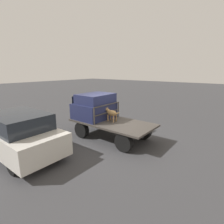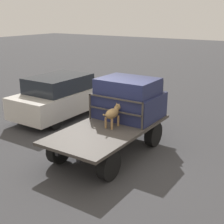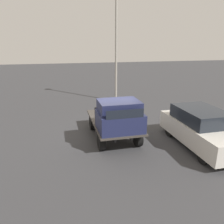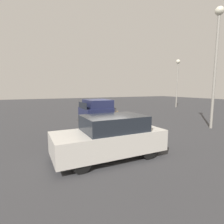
% 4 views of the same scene
% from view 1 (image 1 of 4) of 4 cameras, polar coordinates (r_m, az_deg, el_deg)
% --- Properties ---
extents(ground_plane, '(80.00, 80.00, 0.00)m').
position_cam_1_polar(ground_plane, '(8.25, 0.04, -8.48)').
color(ground_plane, '#38383A').
extents(flatbed_truck, '(3.83, 1.90, 0.80)m').
position_cam_1_polar(flatbed_truck, '(8.05, 0.05, -4.65)').
color(flatbed_truck, black).
rests_on(flatbed_truck, ground).
extents(truck_cab, '(1.51, 1.78, 1.20)m').
position_cam_1_polar(truck_cab, '(8.52, -5.69, 1.79)').
color(truck_cab, '#1E2347').
rests_on(truck_cab, flatbed_truck).
extents(truck_headboard, '(0.04, 1.78, 0.77)m').
position_cam_1_polar(truck_headboard, '(8.02, -1.58, 0.70)').
color(truck_headboard, '#3D3833').
rests_on(truck_headboard, flatbed_truck).
extents(dog, '(0.86, 0.27, 0.63)m').
position_cam_1_polar(dog, '(7.99, -0.31, -0.28)').
color(dog, '#9E7547').
rests_on(dog, flatbed_truck).
extents(parked_sedan, '(4.13, 1.79, 1.60)m').
position_cam_1_polar(parked_sedan, '(7.39, -28.40, -6.21)').
color(parked_sedan, black).
rests_on(parked_sedan, ground).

